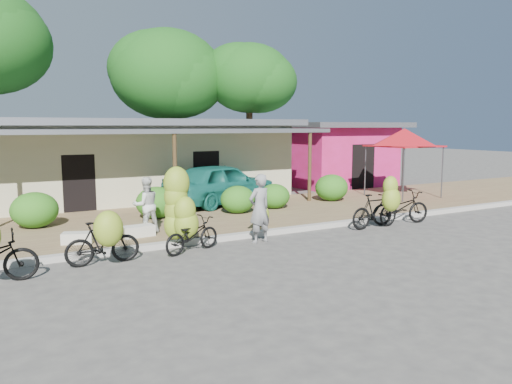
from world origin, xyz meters
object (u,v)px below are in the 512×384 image
Objects in this scene: sack_near at (138,231)px; teal_van at (221,184)px; vendor at (259,209)px; bystander at (146,205)px; bike_left at (104,239)px; tree_near_right at (245,76)px; sack_far at (78,238)px; tree_center_right at (163,72)px; bike_center at (184,217)px; bike_far_right at (400,208)px; red_canopy at (404,137)px; bike_right at (379,207)px.

teal_van reaches higher than sack_near.
vendor reaches higher than bystander.
bike_left is at bearing -123.39° from sack_near.
sack_far is at bearing -133.84° from tree_near_right.
tree_near_right is 4.12× the size of vendor.
tree_near_right is 10.10× the size of sack_far.
tree_center_right reaches higher than bike_center.
bike_center is 1.00× the size of bike_far_right.
red_canopy is at bearing -60.61° from tree_center_right.
tree_near_right is 10.40m from teal_van.
bike_center is 1.80m from sack_near.
bike_center is at bearing 99.66° from bike_far_right.
sack_far is at bearing -171.18° from red_canopy.
bike_center reaches higher than bike_far_right.
vendor is at bearing 85.81° from bike_right.
bystander is at bearing 68.70° from bike_right.
tree_near_right is 15.19m from bystander.
bystander is at bearing -171.72° from red_canopy.
tree_center_right reaches higher than sack_far.
bike_center is at bearing -162.09° from red_canopy.
red_canopy is at bearing -75.51° from tree_near_right.
tree_near_right is 4.60× the size of bike_left.
tree_center_right is 4.51× the size of vendor.
bike_right reaches higher than bike_far_right.
teal_van reaches higher than sack_far.
teal_van reaches higher than bike_right.
bystander is (-11.58, -1.69, -1.71)m from red_canopy.
bike_left is at bearing -84.01° from sack_far.
tree_near_right reaches higher than bike_center.
vendor reaches higher than teal_van.
bystander is (-9.14, -11.12, -4.87)m from tree_near_right.
bike_right is 6.41m from teal_van.
bystander is at bearing 85.38° from bike_far_right.
bystander reaches higher than bike_left.
bike_center is 2.78× the size of sack_far.
bike_right is 1.13× the size of bystander.
tree_center_right is 16.33m from vendor.
sack_near is at bearing -129.54° from tree_near_right.
bike_center reaches higher than bike_right.
sack_near is 0.46× the size of vendor.
bike_right is 8.54m from sack_far.
tree_near_right is 4.86× the size of bystander.
bike_left is 2.13m from bike_center.
bike_left is 2.20× the size of sack_far.
vendor is (4.32, -1.76, 0.66)m from sack_far.
tree_center_right reaches higher than bike_right.
red_canopy is 1.68× the size of bike_far_right.
tree_near_right is (4.00, -2.00, -0.19)m from tree_center_right.
bike_center is (-4.79, -15.06, -5.10)m from tree_center_right.
bike_far_right is at bearing -96.92° from tree_near_right.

